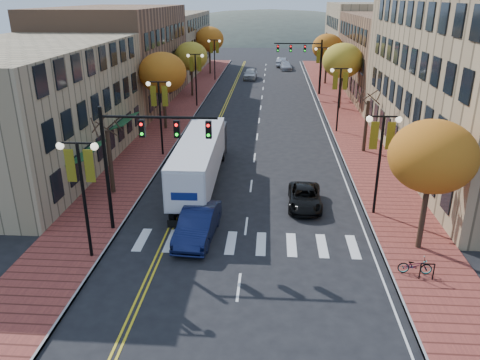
% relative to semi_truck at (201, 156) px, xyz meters
% --- Properties ---
extents(ground, '(200.00, 200.00, 0.00)m').
position_rel_semi_truck_xyz_m(ground, '(3.40, -10.08, -2.10)').
color(ground, black).
rests_on(ground, ground).
extents(sidewalk_left, '(4.00, 85.00, 0.15)m').
position_rel_semi_truck_xyz_m(sidewalk_left, '(-5.60, 22.42, -2.02)').
color(sidewalk_left, brown).
rests_on(sidewalk_left, ground).
extents(sidewalk_right, '(4.00, 85.00, 0.15)m').
position_rel_semi_truck_xyz_m(sidewalk_right, '(12.40, 22.42, -2.02)').
color(sidewalk_right, brown).
rests_on(sidewalk_right, ground).
extents(building_left_near, '(12.00, 22.00, 9.00)m').
position_rel_semi_truck_xyz_m(building_left_near, '(-13.60, 2.92, 2.40)').
color(building_left_near, '#9E8966').
rests_on(building_left_near, ground).
extents(building_left_mid, '(12.00, 24.00, 11.00)m').
position_rel_semi_truck_xyz_m(building_left_mid, '(-13.60, 25.92, 3.40)').
color(building_left_mid, brown).
rests_on(building_left_mid, ground).
extents(building_left_far, '(12.00, 26.00, 9.50)m').
position_rel_semi_truck_xyz_m(building_left_far, '(-13.60, 50.92, 2.65)').
color(building_left_far, '#9E8966').
rests_on(building_left_far, ground).
extents(building_right_mid, '(15.00, 24.00, 10.00)m').
position_rel_semi_truck_xyz_m(building_right_mid, '(21.90, 31.92, 2.90)').
color(building_right_mid, brown).
rests_on(building_right_mid, ground).
extents(building_right_far, '(15.00, 20.00, 11.00)m').
position_rel_semi_truck_xyz_m(building_right_far, '(21.90, 53.92, 3.40)').
color(building_right_far, '#9E8966').
rests_on(building_right_far, ground).
extents(tree_left_a, '(0.28, 0.28, 4.20)m').
position_rel_semi_truck_xyz_m(tree_left_a, '(-5.60, -2.08, 0.15)').
color(tree_left_a, '#382619').
rests_on(tree_left_a, sidewalk_left).
extents(tree_left_b, '(4.48, 4.48, 7.21)m').
position_rel_semi_truck_xyz_m(tree_left_b, '(-5.60, 13.92, 3.35)').
color(tree_left_b, '#382619').
rests_on(tree_left_b, sidewalk_left).
extents(tree_left_c, '(4.16, 4.16, 6.69)m').
position_rel_semi_truck_xyz_m(tree_left_c, '(-5.60, 29.92, 2.96)').
color(tree_left_c, '#382619').
rests_on(tree_left_c, sidewalk_left).
extents(tree_left_d, '(4.61, 4.61, 7.42)m').
position_rel_semi_truck_xyz_m(tree_left_d, '(-5.60, 47.92, 3.50)').
color(tree_left_d, '#382619').
rests_on(tree_left_d, sidewalk_left).
extents(tree_right_a, '(4.16, 4.16, 6.69)m').
position_rel_semi_truck_xyz_m(tree_right_a, '(12.40, -8.08, 2.96)').
color(tree_right_a, '#382619').
rests_on(tree_right_a, sidewalk_right).
extents(tree_right_b, '(0.28, 0.28, 4.20)m').
position_rel_semi_truck_xyz_m(tree_right_b, '(12.40, 7.92, 0.15)').
color(tree_right_b, '#382619').
rests_on(tree_right_b, sidewalk_right).
extents(tree_right_c, '(4.48, 4.48, 7.21)m').
position_rel_semi_truck_xyz_m(tree_right_c, '(12.40, 23.92, 3.35)').
color(tree_right_c, '#382619').
rests_on(tree_right_c, sidewalk_right).
extents(tree_right_d, '(4.35, 4.35, 7.00)m').
position_rel_semi_truck_xyz_m(tree_right_d, '(12.40, 39.92, 3.19)').
color(tree_right_d, '#382619').
rests_on(tree_right_d, sidewalk_right).
extents(lamp_left_a, '(1.96, 0.36, 6.05)m').
position_rel_semi_truck_xyz_m(lamp_left_a, '(-4.10, -10.08, 2.19)').
color(lamp_left_a, black).
rests_on(lamp_left_a, ground).
extents(lamp_left_b, '(1.96, 0.36, 6.05)m').
position_rel_semi_truck_xyz_m(lamp_left_b, '(-4.10, 5.92, 2.19)').
color(lamp_left_b, black).
rests_on(lamp_left_b, ground).
extents(lamp_left_c, '(1.96, 0.36, 6.05)m').
position_rel_semi_truck_xyz_m(lamp_left_c, '(-4.10, 23.92, 2.19)').
color(lamp_left_c, black).
rests_on(lamp_left_c, ground).
extents(lamp_left_d, '(1.96, 0.36, 6.05)m').
position_rel_semi_truck_xyz_m(lamp_left_d, '(-4.10, 41.92, 2.19)').
color(lamp_left_d, black).
rests_on(lamp_left_d, ground).
extents(lamp_right_a, '(1.96, 0.36, 6.05)m').
position_rel_semi_truck_xyz_m(lamp_right_a, '(10.90, -4.08, 2.19)').
color(lamp_right_a, black).
rests_on(lamp_right_a, ground).
extents(lamp_right_b, '(1.96, 0.36, 6.05)m').
position_rel_semi_truck_xyz_m(lamp_right_b, '(10.90, 13.92, 2.19)').
color(lamp_right_b, black).
rests_on(lamp_right_b, ground).
extents(lamp_right_c, '(1.96, 0.36, 6.05)m').
position_rel_semi_truck_xyz_m(lamp_right_c, '(10.90, 31.92, 2.19)').
color(lamp_right_c, black).
rests_on(lamp_right_c, ground).
extents(traffic_mast_near, '(6.10, 0.35, 7.00)m').
position_rel_semi_truck_xyz_m(traffic_mast_near, '(-2.08, -7.09, 2.82)').
color(traffic_mast_near, black).
rests_on(traffic_mast_near, ground).
extents(traffic_mast_far, '(6.10, 0.34, 7.00)m').
position_rel_semi_truck_xyz_m(traffic_mast_far, '(8.87, 31.91, 2.82)').
color(traffic_mast_far, black).
rests_on(traffic_mast_far, ground).
extents(semi_truck, '(2.49, 14.39, 3.59)m').
position_rel_semi_truck_xyz_m(semi_truck, '(0.00, 0.00, 0.00)').
color(semi_truck, black).
rests_on(semi_truck, ground).
extents(navy_sedan, '(2.09, 5.11, 1.65)m').
position_rel_semi_truck_xyz_m(navy_sedan, '(0.88, -7.67, -1.27)').
color(navy_sedan, '#0D1437').
rests_on(navy_sedan, ground).
extents(black_suv, '(2.13, 4.41, 1.21)m').
position_rel_semi_truck_xyz_m(black_suv, '(6.85, -3.18, -1.49)').
color(black_suv, black).
rests_on(black_suv, ground).
extents(car_far_white, '(2.16, 4.85, 1.62)m').
position_rel_semi_truck_xyz_m(car_far_white, '(1.22, 43.80, -1.29)').
color(car_far_white, silver).
rests_on(car_far_white, ground).
extents(car_far_silver, '(2.22, 4.80, 1.36)m').
position_rel_semi_truck_xyz_m(car_far_silver, '(6.92, 54.01, -1.42)').
color(car_far_silver, '#B4B5BC').
rests_on(car_far_silver, ground).
extents(car_far_oncoming, '(2.27, 4.96, 1.58)m').
position_rel_semi_truck_xyz_m(car_far_oncoming, '(6.35, 58.10, -1.31)').
color(car_far_oncoming, '#B5B6BD').
rests_on(car_far_oncoming, ground).
extents(bicycle, '(1.57, 0.62, 0.81)m').
position_rel_semi_truck_xyz_m(bicycle, '(11.50, -10.62, -1.54)').
color(bicycle, gray).
rests_on(bicycle, sidewalk_right).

